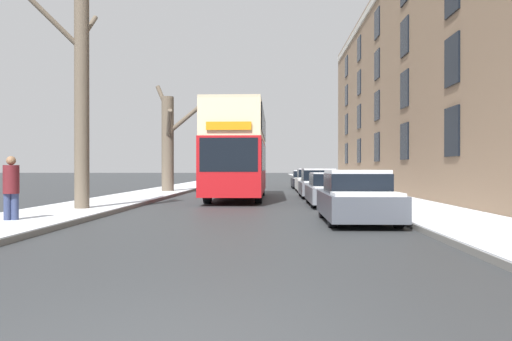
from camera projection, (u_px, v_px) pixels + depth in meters
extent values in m
cube|color=slate|center=(215.00, 181.00, 56.97)|extent=(3.03, 130.00, 0.13)
cube|color=silver|center=(215.00, 180.00, 56.97)|extent=(3.00, 130.00, 0.03)
cube|color=slate|center=(317.00, 181.00, 56.56)|extent=(3.03, 130.00, 0.13)
cube|color=silver|center=(317.00, 180.00, 56.56)|extent=(3.00, 130.00, 0.03)
cube|color=#8C7056|center=(472.00, 80.00, 27.31)|extent=(9.00, 44.14, 12.69)
cube|color=black|center=(452.00, 132.00, 17.79)|extent=(0.08, 1.40, 1.78)
cube|color=black|center=(404.00, 141.00, 24.26)|extent=(0.08, 1.40, 1.78)
cube|color=black|center=(377.00, 147.00, 30.73)|extent=(0.08, 1.40, 1.78)
cube|color=black|center=(359.00, 151.00, 37.20)|extent=(0.08, 1.40, 1.78)
cube|color=black|center=(346.00, 153.00, 43.67)|extent=(0.08, 1.40, 1.78)
cube|color=black|center=(452.00, 61.00, 17.78)|extent=(0.08, 1.40, 1.78)
cube|color=black|center=(405.00, 89.00, 24.25)|extent=(0.08, 1.40, 1.78)
cube|color=black|center=(377.00, 106.00, 30.72)|extent=(0.08, 1.40, 1.78)
cube|color=black|center=(359.00, 117.00, 37.19)|extent=(0.08, 1.40, 1.78)
cube|color=black|center=(346.00, 124.00, 43.65)|extent=(0.08, 1.40, 1.78)
cube|color=black|center=(405.00, 37.00, 24.24)|extent=(0.08, 1.40, 1.78)
cube|color=black|center=(377.00, 65.00, 30.70)|extent=(0.08, 1.40, 1.78)
cube|color=black|center=(359.00, 83.00, 37.17)|extent=(0.08, 1.40, 1.78)
cube|color=black|center=(346.00, 96.00, 43.64)|extent=(0.08, 1.40, 1.78)
cube|color=black|center=(377.00, 24.00, 30.69)|extent=(0.08, 1.40, 1.78)
cube|color=black|center=(359.00, 49.00, 37.16)|extent=(0.08, 1.40, 1.78)
cube|color=black|center=(346.00, 67.00, 43.63)|extent=(0.08, 1.40, 1.78)
cylinder|color=brown|center=(82.00, 97.00, 16.48)|extent=(0.48, 0.48, 7.69)
cylinder|color=brown|center=(89.00, 27.00, 17.23)|extent=(0.26, 1.63, 1.27)
cylinder|color=brown|center=(46.00, 15.00, 16.00)|extent=(2.08, 1.22, 2.13)
cylinder|color=brown|center=(83.00, 50.00, 17.49)|extent=(0.86, 2.18, 2.40)
cylinder|color=brown|center=(168.00, 145.00, 29.28)|extent=(0.71, 0.71, 5.69)
cylinder|color=brown|center=(185.00, 119.00, 29.17)|extent=(2.26, 0.38, 1.89)
cylinder|color=brown|center=(163.00, 98.00, 29.38)|extent=(0.94, 0.52, 1.56)
cylinder|color=brown|center=(169.00, 125.00, 28.48)|extent=(0.76, 1.81, 1.75)
cube|color=red|center=(238.00, 167.00, 24.16)|extent=(2.51, 10.03, 2.41)
cube|color=beige|center=(238.00, 127.00, 24.15)|extent=(2.46, 9.83, 1.47)
cube|color=beige|center=(238.00, 111.00, 24.15)|extent=(2.46, 9.83, 0.12)
cube|color=black|center=(238.00, 158.00, 24.16)|extent=(2.54, 8.83, 1.25)
cube|color=black|center=(238.00, 125.00, 24.15)|extent=(2.54, 8.83, 1.12)
cube|color=black|center=(229.00, 155.00, 19.16)|extent=(2.26, 0.06, 1.32)
cube|color=orange|center=(229.00, 126.00, 19.15)|extent=(1.76, 0.05, 0.32)
cylinder|color=black|center=(207.00, 191.00, 21.19)|extent=(0.30, 0.99, 0.99)
cylinder|color=black|center=(258.00, 192.00, 21.11)|extent=(0.30, 0.99, 0.99)
cylinder|color=black|center=(222.00, 186.00, 27.01)|extent=(0.30, 0.99, 0.99)
cylinder|color=black|center=(262.00, 187.00, 26.93)|extent=(0.30, 0.99, 0.99)
cube|color=#474C56|center=(357.00, 205.00, 13.60)|extent=(1.85, 4.07, 0.64)
cube|color=black|center=(356.00, 183.00, 13.76)|extent=(1.59, 2.03, 0.53)
cube|color=silver|center=(356.00, 172.00, 13.76)|extent=(1.55, 1.93, 0.10)
cube|color=silver|center=(367.00, 194.00, 12.15)|extent=(1.66, 1.06, 0.08)
cylinder|color=black|center=(332.00, 214.00, 12.41)|extent=(0.20, 0.68, 0.68)
cylinder|color=black|center=(398.00, 214.00, 12.35)|extent=(0.20, 0.68, 0.68)
cylinder|color=black|center=(323.00, 207.00, 14.85)|extent=(0.20, 0.68, 0.68)
cylinder|color=black|center=(378.00, 207.00, 14.79)|extent=(0.20, 0.68, 0.68)
cube|color=slate|center=(331.00, 194.00, 19.83)|extent=(1.80, 4.49, 0.60)
cube|color=black|center=(330.00, 180.00, 20.00)|extent=(1.55, 2.24, 0.50)
cube|color=silver|center=(330.00, 173.00, 20.00)|extent=(1.52, 2.13, 0.04)
cube|color=silver|center=(336.00, 187.00, 18.23)|extent=(1.62, 1.17, 0.03)
cylinder|color=black|center=(314.00, 200.00, 18.51)|extent=(0.20, 0.64, 0.64)
cylinder|color=black|center=(357.00, 200.00, 18.45)|extent=(0.20, 0.64, 0.64)
cylinder|color=black|center=(309.00, 196.00, 21.20)|extent=(0.20, 0.64, 0.64)
cylinder|color=black|center=(346.00, 196.00, 21.14)|extent=(0.20, 0.64, 0.64)
cube|color=slate|center=(319.00, 188.00, 25.31)|extent=(1.88, 4.09, 0.62)
cube|color=black|center=(318.00, 176.00, 25.47)|extent=(1.62, 2.05, 0.59)
cube|color=silver|center=(318.00, 169.00, 25.47)|extent=(1.58, 1.94, 0.08)
cube|color=silver|center=(321.00, 182.00, 23.86)|extent=(1.70, 1.07, 0.07)
cylinder|color=black|center=(304.00, 192.00, 24.11)|extent=(0.20, 0.65, 0.65)
cylinder|color=black|center=(338.00, 192.00, 24.06)|extent=(0.20, 0.65, 0.65)
cylinder|color=black|center=(301.00, 190.00, 26.57)|extent=(0.20, 0.65, 0.65)
cylinder|color=black|center=(332.00, 190.00, 26.51)|extent=(0.20, 0.65, 0.65)
cube|color=silver|center=(310.00, 184.00, 31.31)|extent=(1.74, 4.27, 0.70)
cube|color=black|center=(310.00, 174.00, 31.48)|extent=(1.49, 2.14, 0.53)
cube|color=silver|center=(310.00, 169.00, 31.48)|extent=(1.46, 2.03, 0.07)
cube|color=silver|center=(312.00, 178.00, 29.80)|extent=(1.56, 1.12, 0.06)
cylinder|color=black|center=(299.00, 187.00, 30.06)|extent=(0.20, 0.66, 0.66)
cylinder|color=black|center=(324.00, 187.00, 30.01)|extent=(0.20, 0.66, 0.66)
cylinder|color=black|center=(297.00, 186.00, 32.62)|extent=(0.20, 0.66, 0.66)
cylinder|color=black|center=(320.00, 186.00, 32.57)|extent=(0.20, 0.66, 0.66)
cube|color=black|center=(304.00, 182.00, 37.11)|extent=(1.89, 4.33, 0.58)
cube|color=black|center=(304.00, 175.00, 37.28)|extent=(1.62, 2.17, 0.53)
cube|color=silver|center=(304.00, 171.00, 37.28)|extent=(1.58, 2.06, 0.07)
cube|color=silver|center=(306.00, 178.00, 35.58)|extent=(1.70, 1.13, 0.06)
cylinder|color=black|center=(294.00, 184.00, 35.85)|extent=(0.20, 0.66, 0.66)
cylinder|color=black|center=(317.00, 184.00, 35.79)|extent=(0.20, 0.66, 0.66)
cylinder|color=black|center=(292.00, 183.00, 38.44)|extent=(0.20, 0.66, 0.66)
cylinder|color=black|center=(314.00, 183.00, 38.38)|extent=(0.20, 0.66, 0.66)
cylinder|color=navy|center=(7.00, 210.00, 12.70)|extent=(0.18, 0.18, 0.83)
cylinder|color=navy|center=(15.00, 210.00, 12.74)|extent=(0.18, 0.18, 0.83)
cylinder|color=#59191E|center=(11.00, 179.00, 12.72)|extent=(0.39, 0.39, 0.73)
sphere|color=#8C6647|center=(11.00, 161.00, 12.72)|extent=(0.23, 0.23, 0.23)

